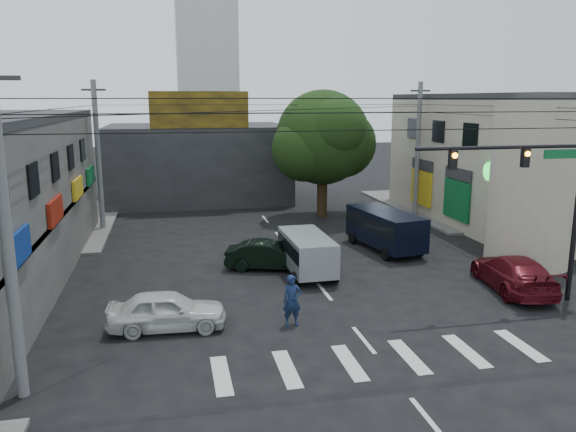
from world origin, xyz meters
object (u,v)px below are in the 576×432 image
object	(u,v)px
white_compact	(167,310)
silver_minivan	(307,255)
dark_sedan	(269,255)
maroon_sedan	(513,273)
utility_pole_far_right	(418,150)
street_tree	(323,138)
traffic_gantry	(542,185)
navy_van	(385,231)
traffic_officer	(292,301)
utility_pole_near_left	(7,235)
utility_pole_far_left	(98,157)

from	to	relation	value
white_compact	silver_minivan	size ratio (longest dim) A/B	0.96
dark_sedan	maroon_sedan	size ratio (longest dim) A/B	0.79
utility_pole_far_right	white_compact	world-z (taller)	utility_pole_far_right
street_tree	traffic_gantry	size ratio (longest dim) A/B	1.21
maroon_sedan	navy_van	distance (m)	7.88
utility_pole_far_right	maroon_sedan	size ratio (longest dim) A/B	1.67
navy_van	traffic_officer	bearing A→B (deg)	132.74
navy_van	silver_minivan	bearing A→B (deg)	113.77
utility_pole_far_right	navy_van	xyz separation A→B (m)	(-5.46, -8.13, -3.53)
maroon_sedan	dark_sedan	bearing A→B (deg)	-19.14
silver_minivan	street_tree	bearing A→B (deg)	-19.47
dark_sedan	maroon_sedan	xyz separation A→B (m)	(9.75, -5.17, 0.08)
traffic_gantry	utility_pole_near_left	bearing A→B (deg)	-169.20
dark_sedan	white_compact	xyz separation A→B (m)	(-4.81, -6.40, 0.03)
navy_van	traffic_gantry	bearing A→B (deg)	-171.65
maroon_sedan	traffic_officer	distance (m)	10.28
silver_minivan	maroon_sedan	bearing A→B (deg)	-116.90
maroon_sedan	silver_minivan	size ratio (longest dim) A/B	1.25
utility_pole_near_left	white_compact	world-z (taller)	utility_pole_near_left
utility_pole_near_left	utility_pole_far_left	bearing A→B (deg)	90.00
traffic_gantry	traffic_officer	distance (m)	10.68
maroon_sedan	silver_minivan	distance (m)	9.06
utility_pole_far_left	maroon_sedan	size ratio (longest dim) A/B	1.67
utility_pole_near_left	utility_pole_far_left	distance (m)	20.50
dark_sedan	navy_van	world-z (taller)	navy_van
dark_sedan	navy_van	size ratio (longest dim) A/B	0.78
utility_pole_near_left	silver_minivan	world-z (taller)	utility_pole_near_left
white_compact	silver_minivan	bearing A→B (deg)	-47.94
traffic_gantry	maroon_sedan	size ratio (longest dim) A/B	1.31
street_tree	navy_van	world-z (taller)	street_tree
dark_sedan	maroon_sedan	world-z (taller)	maroon_sedan
utility_pole_near_left	navy_van	bearing A→B (deg)	38.54
street_tree	navy_van	bearing A→B (deg)	-83.52
utility_pole_far_left	dark_sedan	bearing A→B (deg)	-49.53
white_compact	utility_pole_far_left	bearing A→B (deg)	16.39
white_compact	traffic_officer	world-z (taller)	traffic_officer
street_tree	traffic_gantry	xyz separation A→B (m)	(3.82, -18.00, -0.64)
utility_pole_far_right	dark_sedan	world-z (taller)	utility_pole_far_right
traffic_gantry	white_compact	bearing A→B (deg)	178.63
traffic_gantry	white_compact	distance (m)	14.97
maroon_sedan	navy_van	world-z (taller)	navy_van
street_tree	silver_minivan	world-z (taller)	street_tree
utility_pole_near_left	dark_sedan	xyz separation A→B (m)	(8.75, 10.24, -3.92)
utility_pole_near_left	maroon_sedan	world-z (taller)	utility_pole_near_left
traffic_gantry	traffic_officer	size ratio (longest dim) A/B	3.80
street_tree	silver_minivan	distance (m)	13.91
silver_minivan	navy_van	size ratio (longest dim) A/B	0.79
street_tree	silver_minivan	bearing A→B (deg)	-108.42
utility_pole_far_left	maroon_sedan	xyz separation A→B (m)	(18.50, -15.43, -3.84)
dark_sedan	utility_pole_near_left	bearing A→B (deg)	155.21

